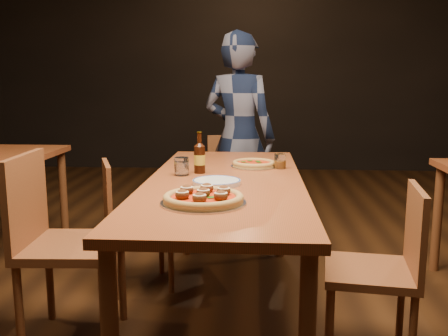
# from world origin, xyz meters

# --- Properties ---
(ground) EXTENTS (9.00, 9.00, 0.00)m
(ground) POSITION_xyz_m (0.00, 0.00, 0.00)
(ground) COLOR black
(table_main) EXTENTS (0.80, 2.00, 0.75)m
(table_main) POSITION_xyz_m (0.00, 0.00, 0.68)
(table_main) COLOR brown
(table_main) RESTS_ON ground
(chair_main_nw) EXTENTS (0.47, 0.47, 0.96)m
(chair_main_nw) POSITION_xyz_m (-0.72, -0.28, 0.48)
(chair_main_nw) COLOR maroon
(chair_main_nw) RESTS_ON ground
(chair_main_sw) EXTENTS (0.49, 0.49, 0.82)m
(chair_main_sw) POSITION_xyz_m (-0.55, 0.36, 0.41)
(chair_main_sw) COLOR maroon
(chair_main_sw) RESTS_ON ground
(chair_main_e) EXTENTS (0.44, 0.44, 0.84)m
(chair_main_e) POSITION_xyz_m (0.67, -0.37, 0.42)
(chair_main_e) COLOR maroon
(chair_main_e) RESTS_ON ground
(chair_end) EXTENTS (0.46, 0.46, 0.85)m
(chair_end) POSITION_xyz_m (-0.00, 1.31, 0.43)
(chair_end) COLOR maroon
(chair_end) RESTS_ON ground
(pizza_meatball) EXTENTS (0.36, 0.36, 0.07)m
(pizza_meatball) POSITION_xyz_m (-0.06, -0.51, 0.77)
(pizza_meatball) COLOR #B7B7BF
(pizza_meatball) RESTS_ON table_main
(pizza_margherita) EXTENTS (0.27, 0.27, 0.04)m
(pizza_margherita) POSITION_xyz_m (0.15, 0.40, 0.77)
(pizza_margherita) COLOR #B7B7BF
(pizza_margherita) RESTS_ON table_main
(plate_stack) EXTENTS (0.24, 0.24, 0.02)m
(plate_stack) POSITION_xyz_m (-0.03, -0.12, 0.76)
(plate_stack) COLOR white
(plate_stack) RESTS_ON table_main
(beer_bottle) EXTENTS (0.06, 0.06, 0.22)m
(beer_bottle) POSITION_xyz_m (-0.15, 0.18, 0.83)
(beer_bottle) COLOR black
(beer_bottle) RESTS_ON table_main
(water_glass) EXTENTS (0.08, 0.08, 0.10)m
(water_glass) POSITION_xyz_m (-0.24, 0.11, 0.80)
(water_glass) COLOR white
(water_glass) RESTS_ON table_main
(amber_glass) EXTENTS (0.07, 0.07, 0.09)m
(amber_glass) POSITION_xyz_m (0.30, 0.35, 0.79)
(amber_glass) COLOR #9F5712
(amber_glass) RESTS_ON table_main
(diner) EXTENTS (0.70, 0.59, 1.62)m
(diner) POSITION_xyz_m (0.03, 1.37, 0.81)
(diner) COLOR black
(diner) RESTS_ON ground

